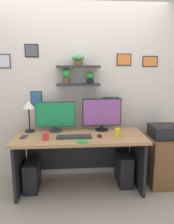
# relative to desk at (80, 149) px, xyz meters

# --- Properties ---
(ground_plane) EXTENTS (8.00, 8.00, 0.00)m
(ground_plane) POSITION_rel_desk_xyz_m (0.00, -0.06, -0.54)
(ground_plane) COLOR tan
(back_wall_assembly) EXTENTS (4.40, 0.24, 2.70)m
(back_wall_assembly) POSITION_rel_desk_xyz_m (-0.00, 0.38, 0.82)
(back_wall_assembly) COLOR beige
(back_wall_assembly) RESTS_ON ground
(desk) EXTENTS (1.70, 0.68, 0.75)m
(desk) POSITION_rel_desk_xyz_m (0.00, 0.00, 0.00)
(desk) COLOR tan
(desk) RESTS_ON ground
(monitor_left) EXTENTS (0.55, 0.18, 0.41)m
(monitor_left) POSITION_rel_desk_xyz_m (-0.32, 0.16, 0.42)
(monitor_left) COLOR #2D2D33
(monitor_left) RESTS_ON desk
(monitor_right) EXTENTS (0.54, 0.18, 0.45)m
(monitor_right) POSITION_rel_desk_xyz_m (0.32, 0.16, 0.44)
(monitor_right) COLOR black
(monitor_right) RESTS_ON desk
(keyboard) EXTENTS (0.44, 0.14, 0.02)m
(keyboard) POSITION_rel_desk_xyz_m (-0.07, -0.14, 0.22)
(keyboard) COLOR #2D2D33
(keyboard) RESTS_ON desk
(computer_mouse) EXTENTS (0.06, 0.09, 0.03)m
(computer_mouse) POSITION_rel_desk_xyz_m (0.25, -0.14, 0.22)
(computer_mouse) COLOR black
(computer_mouse) RESTS_ON desk
(desk_lamp) EXTENTS (0.16, 0.16, 0.43)m
(desk_lamp) POSITION_rel_desk_xyz_m (-0.67, 0.16, 0.54)
(desk_lamp) COLOR black
(desk_lamp) RESTS_ON desk
(cell_phone) EXTENTS (0.08, 0.14, 0.01)m
(cell_phone) POSITION_rel_desk_xyz_m (-0.71, -0.08, 0.21)
(cell_phone) COLOR #2D2D33
(cell_phone) RESTS_ON desk
(coffee_mug) EXTENTS (0.08, 0.08, 0.09)m
(coffee_mug) POSITION_rel_desk_xyz_m (-0.42, -0.20, 0.25)
(coffee_mug) COLOR red
(coffee_mug) RESTS_ON desk
(scissors_tray) EXTENTS (0.13, 0.09, 0.02)m
(scissors_tray) POSITION_rel_desk_xyz_m (0.02, -0.34, 0.22)
(scissors_tray) COLOR green
(scissors_tray) RESTS_ON desk
(water_cup) EXTENTS (0.07, 0.07, 0.11)m
(water_cup) POSITION_rel_desk_xyz_m (0.48, -0.15, 0.26)
(water_cup) COLOR yellow
(water_cup) RESTS_ON desk
(drawer_cabinet) EXTENTS (0.44, 0.50, 0.67)m
(drawer_cabinet) POSITION_rel_desk_xyz_m (1.17, -0.00, -0.21)
(drawer_cabinet) COLOR brown
(drawer_cabinet) RESTS_ON ground
(printer) EXTENTS (0.38, 0.34, 0.17)m
(printer) POSITION_rel_desk_xyz_m (1.17, -0.00, 0.22)
(printer) COLOR black
(printer) RESTS_ON drawer_cabinet
(computer_tower_left) EXTENTS (0.18, 0.40, 0.40)m
(computer_tower_left) POSITION_rel_desk_xyz_m (-0.64, -0.02, -0.34)
(computer_tower_left) COLOR black
(computer_tower_left) RESTS_ON ground
(computer_tower_right) EXTENTS (0.18, 0.40, 0.43)m
(computer_tower_right) POSITION_rel_desk_xyz_m (0.62, 0.03, -0.33)
(computer_tower_right) COLOR black
(computer_tower_right) RESTS_ON ground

